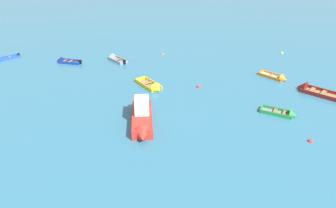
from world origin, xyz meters
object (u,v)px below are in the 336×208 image
(rowboat_orange_near_right, at_px, (279,78))
(motor_launch_red_midfield_left, at_px, (142,118))
(rowboat_green_near_camera, at_px, (286,114))
(mooring_buoy_central, at_px, (310,142))
(rowboat_yellow_distant_center, at_px, (154,88))
(rowboat_maroon_outer_right, at_px, (308,90))
(rowboat_blue_far_right, at_px, (3,59))
(mooring_buoy_far_field, at_px, (162,55))
(mooring_buoy_between_boats_left, at_px, (199,87))
(rowboat_grey_foreground_center, at_px, (114,58))
(rowboat_deep_blue_back_row_center, at_px, (64,61))
(mooring_buoy_midfield, at_px, (282,53))

(rowboat_orange_near_right, xyz_separation_m, motor_launch_red_midfield_left, (-15.75, -7.02, 0.49))
(rowboat_green_near_camera, bearing_deg, rowboat_orange_near_right, 67.39)
(rowboat_orange_near_right, xyz_separation_m, mooring_buoy_central, (-3.25, -11.60, -0.14))
(rowboat_yellow_distant_center, bearing_deg, rowboat_maroon_outer_right, -11.30)
(rowboat_maroon_outer_right, relative_size, rowboat_blue_far_right, 1.53)
(rowboat_orange_near_right, relative_size, mooring_buoy_central, 8.01)
(rowboat_yellow_distant_center, height_order, mooring_buoy_central, rowboat_yellow_distant_center)
(rowboat_yellow_distant_center, bearing_deg, mooring_buoy_central, -46.75)
(rowboat_green_near_camera, distance_m, mooring_buoy_far_field, 19.77)
(rowboat_maroon_outer_right, relative_size, mooring_buoy_between_boats_left, 9.31)
(motor_launch_red_midfield_left, bearing_deg, rowboat_grey_foreground_center, 97.27)
(rowboat_maroon_outer_right, height_order, rowboat_deep_blue_back_row_center, rowboat_maroon_outer_right)
(rowboat_maroon_outer_right, bearing_deg, mooring_buoy_between_boats_left, 165.52)
(rowboat_grey_foreground_center, distance_m, motor_launch_red_midfield_left, 16.59)
(rowboat_deep_blue_back_row_center, height_order, mooring_buoy_midfield, rowboat_deep_blue_back_row_center)
(rowboat_orange_near_right, relative_size, mooring_buoy_far_field, 9.03)
(mooring_buoy_central, bearing_deg, mooring_buoy_far_field, 110.51)
(rowboat_green_near_camera, relative_size, rowboat_deep_blue_back_row_center, 0.93)
(rowboat_grey_foreground_center, xyz_separation_m, motor_launch_red_midfield_left, (2.10, -16.45, 0.46))
(rowboat_orange_near_right, distance_m, rowboat_blue_far_right, 33.89)
(rowboat_maroon_outer_right, distance_m, rowboat_blue_far_right, 36.53)
(motor_launch_red_midfield_left, relative_size, mooring_buoy_central, 14.98)
(motor_launch_red_midfield_left, bearing_deg, rowboat_maroon_outer_right, 12.11)
(rowboat_grey_foreground_center, height_order, rowboat_deep_blue_back_row_center, rowboat_grey_foreground_center)
(rowboat_green_near_camera, xyz_separation_m, rowboat_deep_blue_back_row_center, (-20.86, 16.97, 0.01))
(rowboat_green_near_camera, xyz_separation_m, rowboat_orange_near_right, (3.16, 7.58, -0.01))
(mooring_buoy_midfield, height_order, mooring_buoy_far_field, mooring_buoy_midfield)
(mooring_buoy_midfield, height_order, mooring_buoy_between_boats_left, mooring_buoy_between_boats_left)
(rowboat_green_near_camera, relative_size, rowboat_maroon_outer_right, 0.74)
(rowboat_blue_far_right, xyz_separation_m, mooring_buoy_midfield, (36.38, -3.40, -0.13))
(mooring_buoy_far_field, distance_m, mooring_buoy_central, 23.45)
(motor_launch_red_midfield_left, bearing_deg, mooring_buoy_between_boats_left, 44.97)
(rowboat_green_near_camera, height_order, mooring_buoy_far_field, rowboat_green_near_camera)
(mooring_buoy_midfield, bearing_deg, mooring_buoy_far_field, 172.58)
(rowboat_green_near_camera, relative_size, rowboat_blue_far_right, 1.13)
(mooring_buoy_far_field, bearing_deg, mooring_buoy_midfield, -7.42)
(mooring_buoy_far_field, distance_m, mooring_buoy_between_boats_left, 11.12)
(mooring_buoy_midfield, distance_m, mooring_buoy_central, 21.36)
(mooring_buoy_midfield, relative_size, mooring_buoy_central, 0.95)
(motor_launch_red_midfield_left, bearing_deg, rowboat_blue_far_right, 130.68)
(mooring_buoy_central, relative_size, mooring_buoy_between_boats_left, 0.91)
(rowboat_yellow_distant_center, xyz_separation_m, rowboat_blue_far_right, (-17.87, 11.91, -0.05))
(rowboat_orange_near_right, xyz_separation_m, rowboat_deep_blue_back_row_center, (-24.02, 9.40, 0.02))
(mooring_buoy_far_field, bearing_deg, rowboat_maroon_outer_right, -46.55)
(rowboat_deep_blue_back_row_center, bearing_deg, rowboat_yellow_distant_center, -43.72)
(rowboat_green_near_camera, relative_size, mooring_buoy_midfield, 7.91)
(rowboat_deep_blue_back_row_center, height_order, mooring_buoy_far_field, rowboat_deep_blue_back_row_center)
(mooring_buoy_midfield, bearing_deg, rowboat_blue_far_right, 174.66)
(rowboat_green_near_camera, bearing_deg, mooring_buoy_central, -91.38)
(motor_launch_red_midfield_left, bearing_deg, mooring_buoy_far_field, 76.16)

